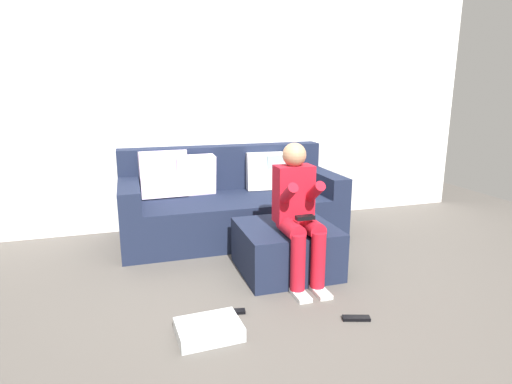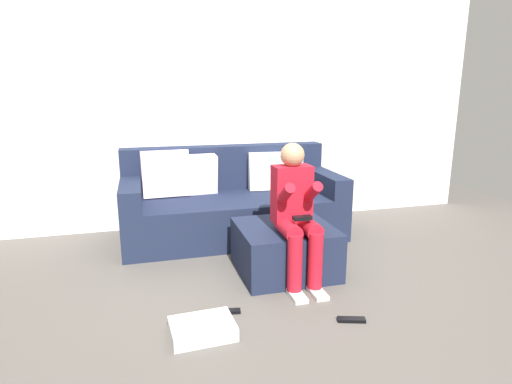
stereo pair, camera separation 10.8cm
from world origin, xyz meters
TOP-DOWN VIEW (x-y plane):
  - ground_plane at (0.00, 0.00)m, footprint 7.99×7.99m
  - wall_back at (0.00, 2.22)m, footprint 6.15×0.10m
  - couch_sectional at (0.03, 1.76)m, footprint 2.19×0.99m
  - ottoman at (0.26, 0.70)m, footprint 0.76×0.72m
  - person_seated at (0.28, 0.51)m, footprint 0.29×0.58m
  - storage_bin at (-0.54, -0.06)m, footprint 0.41×0.31m
  - remote_near_ottoman at (0.42, -0.16)m, footprint 0.19×0.11m
  - remote_by_storage_bin at (-0.34, 0.16)m, footprint 0.18×0.08m

SIDE VIEW (x-z plane):
  - ground_plane at x=0.00m, z-range 0.00..0.00m
  - remote_near_ottoman at x=0.42m, z-range 0.00..0.02m
  - remote_by_storage_bin at x=-0.34m, z-range 0.00..0.02m
  - storage_bin at x=-0.54m, z-range 0.00..0.09m
  - ottoman at x=0.26m, z-range 0.00..0.40m
  - couch_sectional at x=0.03m, z-range -0.11..0.79m
  - person_seated at x=0.28m, z-range 0.04..1.13m
  - wall_back at x=0.00m, z-range 0.00..2.62m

